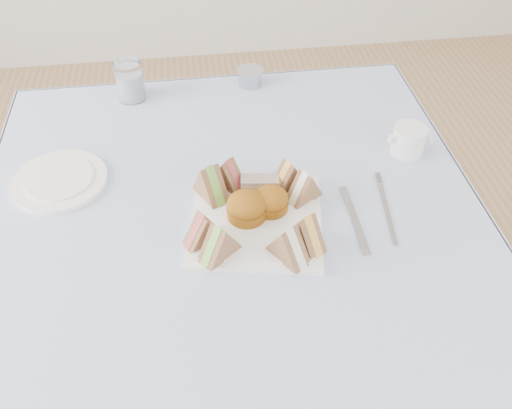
{
  "coord_description": "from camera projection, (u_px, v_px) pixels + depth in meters",
  "views": [
    {
      "loc": [
        -0.06,
        -0.78,
        1.52
      ],
      "look_at": [
        0.04,
        -0.05,
        0.8
      ],
      "focal_mm": 38.0,
      "sensor_mm": 36.0,
      "label": 1
    }
  ],
  "objects": [
    {
      "name": "scone_left",
      "position": [
        247.0,
        207.0,
        1.04
      ],
      "size": [
        0.1,
        0.1,
        0.05
      ],
      "primitive_type": "cylinder",
      "rotation": [
        0.0,
        0.0,
        -0.29
      ],
      "color": "#985A15",
      "rests_on": "serving_plate"
    },
    {
      "name": "water_glass",
      "position": [
        130.0,
        81.0,
        1.35
      ],
      "size": [
        0.08,
        0.08,
        0.1
      ],
      "primitive_type": "cylinder",
      "rotation": [
        0.0,
        0.0,
        -0.17
      ],
      "color": "white",
      "rests_on": "tablecloth"
    },
    {
      "name": "scone_right",
      "position": [
        271.0,
        200.0,
        1.06
      ],
      "size": [
        0.08,
        0.08,
        0.05
      ],
      "primitive_type": "cylinder",
      "rotation": [
        0.0,
        0.0,
        0.19
      ],
      "color": "#985A15",
      "rests_on": "serving_plate"
    },
    {
      "name": "side_plate",
      "position": [
        60.0,
        181.0,
        1.15
      ],
      "size": [
        0.26,
        0.26,
        0.01
      ],
      "primitive_type": "cylinder",
      "rotation": [
        0.0,
        0.0,
        0.38
      ],
      "color": "white",
      "rests_on": "tablecloth"
    },
    {
      "name": "sandwich_bl_a",
      "position": [
        210.0,
        181.0,
        1.08
      ],
      "size": [
        0.07,
        0.1,
        0.08
      ],
      "primitive_type": null,
      "rotation": [
        0.0,
        0.0,
        2.02
      ],
      "color": "brown",
      "rests_on": "serving_plate"
    },
    {
      "name": "sandwich_br_b",
      "position": [
        288.0,
        175.0,
        1.1
      ],
      "size": [
        0.08,
        0.07,
        0.07
      ],
      "primitive_type": null,
      "rotation": [
        0.0,
        0.0,
        -2.68
      ],
      "color": "brown",
      "rests_on": "serving_plate"
    },
    {
      "name": "serving_plate",
      "position": [
        256.0,
        221.0,
        1.06
      ],
      "size": [
        0.3,
        0.3,
        0.01
      ],
      "primitive_type": "cube",
      "rotation": [
        0.0,
        0.0,
        -0.18
      ],
      "color": "white",
      "rests_on": "tablecloth"
    },
    {
      "name": "table",
      "position": [
        236.0,
        315.0,
        1.36
      ],
      "size": [
        0.9,
        0.9,
        0.74
      ],
      "primitive_type": "cube",
      "color": "brown",
      "rests_on": "floor"
    },
    {
      "name": "sandwich_fr_a",
      "position": [
        306.0,
        230.0,
        0.99
      ],
      "size": [
        0.08,
        0.09,
        0.07
      ],
      "primitive_type": null,
      "rotation": [
        0.0,
        0.0,
        -1.03
      ],
      "color": "brown",
      "rests_on": "serving_plate"
    },
    {
      "name": "pastry_slice",
      "position": [
        260.0,
        185.0,
        1.1
      ],
      "size": [
        0.08,
        0.04,
        0.04
      ],
      "primitive_type": "cube",
      "rotation": [
        0.0,
        0.0,
        -0.13
      ],
      "color": "tan",
      "rests_on": "serving_plate"
    },
    {
      "name": "tea_strainer",
      "position": [
        250.0,
        78.0,
        1.42
      ],
      "size": [
        0.08,
        0.08,
        0.04
      ],
      "primitive_type": "cylinder",
      "rotation": [
        0.0,
        0.0,
        0.26
      ],
      "color": "#ACADB8",
      "rests_on": "tablecloth"
    },
    {
      "name": "sandwich_br_a",
      "position": [
        304.0,
        186.0,
        1.08
      ],
      "size": [
        0.08,
        0.07,
        0.07
      ],
      "primitive_type": null,
      "rotation": [
        0.0,
        0.0,
        -2.56
      ],
      "color": "brown",
      "rests_on": "serving_plate"
    },
    {
      "name": "knife",
      "position": [
        354.0,
        219.0,
        1.07
      ],
      "size": [
        0.02,
        0.19,
        0.0
      ],
      "primitive_type": "cube",
      "rotation": [
        0.0,
        0.0,
        -0.0
      ],
      "color": "#ACADB8",
      "rests_on": "tablecloth"
    },
    {
      "name": "sandwich_bl_b",
      "position": [
        228.0,
        173.0,
        1.1
      ],
      "size": [
        0.08,
        0.08,
        0.07
      ],
      "primitive_type": null,
      "rotation": [
        0.0,
        0.0,
        2.33
      ],
      "color": "brown",
      "rests_on": "serving_plate"
    },
    {
      "name": "creamer_jug",
      "position": [
        409.0,
        140.0,
        1.2
      ],
      "size": [
        0.08,
        0.08,
        0.06
      ],
      "primitive_type": "cylinder",
      "rotation": [
        0.0,
        0.0,
        0.13
      ],
      "color": "white",
      "rests_on": "tablecloth"
    },
    {
      "name": "sandwich_fl_b",
      "position": [
        219.0,
        241.0,
        0.97
      ],
      "size": [
        0.09,
        0.08,
        0.07
      ],
      "primitive_type": null,
      "rotation": [
        0.0,
        0.0,
        0.67
      ],
      "color": "brown",
      "rests_on": "serving_plate"
    },
    {
      "name": "sandwich_fl_a",
      "position": [
        204.0,
        228.0,
        0.99
      ],
      "size": [
        0.08,
        0.07,
        0.07
      ],
      "primitive_type": null,
      "rotation": [
        0.0,
        0.0,
        0.46
      ],
      "color": "brown",
      "rests_on": "serving_plate"
    },
    {
      "name": "floor",
      "position": [
        239.0,
        386.0,
        1.62
      ],
      "size": [
        4.0,
        4.0,
        0.0
      ],
      "primitive_type": "plane",
      "color": "#9E7751",
      "rests_on": "ground"
    },
    {
      "name": "fork",
      "position": [
        387.0,
        213.0,
        1.08
      ],
      "size": [
        0.03,
        0.17,
        0.0
      ],
      "primitive_type": "cube",
      "rotation": [
        0.0,
        0.0,
        -0.13
      ],
      "color": "#ACADB8",
      "rests_on": "tablecloth"
    },
    {
      "name": "tablecloth",
      "position": [
        232.0,
        210.0,
        1.1
      ],
      "size": [
        1.02,
        1.02,
        0.01
      ],
      "primitive_type": "cube",
      "color": "#CEE0FC",
      "rests_on": "table"
    },
    {
      "name": "sandwich_fr_b",
      "position": [
        288.0,
        243.0,
        0.96
      ],
      "size": [
        0.08,
        0.09,
        0.07
      ],
      "primitive_type": null,
      "rotation": [
        0.0,
        0.0,
        -0.96
      ],
      "color": "brown",
      "rests_on": "serving_plate"
    }
  ]
}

